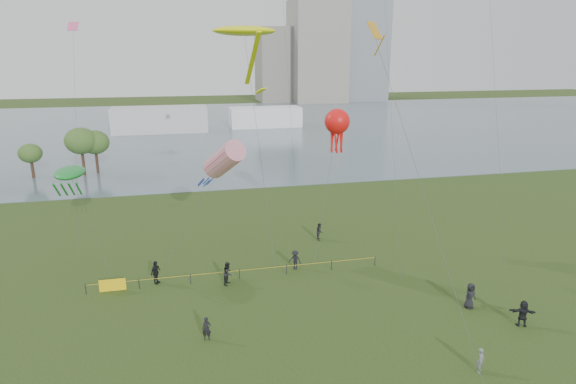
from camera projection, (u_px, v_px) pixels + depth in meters
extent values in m
plane|color=#203310|center=(325.00, 364.00, 28.96)|extent=(400.00, 400.00, 0.00)
cube|color=slate|center=(210.00, 127.00, 122.70)|extent=(400.00, 120.00, 0.08)
cube|color=gray|center=(317.00, 52.00, 185.38)|extent=(20.00, 20.00, 38.00)
cube|color=slate|center=(278.00, 65.00, 189.40)|extent=(16.00, 18.00, 28.00)
cube|color=silver|center=(160.00, 120.00, 114.63)|extent=(22.00, 8.00, 6.00)
cube|color=white|center=(265.00, 117.00, 123.12)|extent=(18.00, 7.00, 5.00)
cylinder|color=#342318|center=(84.00, 165.00, 73.58)|extent=(0.44, 0.44, 3.32)
ellipsoid|color=#426527|center=(81.00, 141.00, 72.56)|extent=(4.73, 4.73, 3.99)
cylinder|color=#342318|center=(33.00, 171.00, 72.11)|extent=(0.44, 0.44, 2.36)
ellipsoid|color=#426527|center=(30.00, 153.00, 71.38)|extent=(3.35, 3.35, 2.83)
cylinder|color=#342318|center=(97.00, 164.00, 75.03)|extent=(0.44, 0.44, 3.03)
ellipsoid|color=#426527|center=(95.00, 142.00, 74.09)|extent=(4.31, 4.31, 3.64)
cylinder|color=black|center=(86.00, 289.00, 37.29)|extent=(0.07, 0.07, 0.85)
cylinder|color=black|center=(139.00, 284.00, 38.14)|extent=(0.07, 0.07, 0.85)
cylinder|color=black|center=(190.00, 279.00, 38.99)|extent=(0.07, 0.07, 0.85)
cylinder|color=black|center=(240.00, 274.00, 39.85)|extent=(0.07, 0.07, 0.85)
cylinder|color=black|center=(287.00, 270.00, 40.70)|extent=(0.07, 0.07, 0.85)
cylinder|color=black|center=(332.00, 265.00, 41.55)|extent=(0.07, 0.07, 0.85)
cylinder|color=black|center=(375.00, 261.00, 42.40)|extent=(0.07, 0.07, 0.85)
cylinder|color=yellow|center=(239.00, 271.00, 39.76)|extent=(24.00, 0.03, 0.03)
cube|color=yellow|center=(113.00, 285.00, 37.68)|extent=(2.00, 0.04, 1.00)
imported|color=slate|center=(481.00, 360.00, 28.05)|extent=(0.67, 0.65, 1.55)
imported|color=black|center=(228.00, 273.00, 38.81)|extent=(1.07, 1.15, 1.91)
imported|color=black|center=(295.00, 260.00, 41.54)|extent=(1.28, 1.18, 1.73)
imported|color=black|center=(156.00, 272.00, 38.89)|extent=(1.03, 1.22, 1.95)
imported|color=black|center=(470.00, 296.00, 35.14)|extent=(1.08, 0.85, 1.95)
imported|color=black|center=(523.00, 313.00, 32.81)|extent=(1.81, 1.21, 1.87)
imported|color=black|center=(207.00, 329.00, 31.22)|extent=(0.64, 0.47, 1.60)
imported|color=black|center=(320.00, 231.00, 48.23)|extent=(0.91, 1.01, 1.71)
cylinder|color=#3F3F42|center=(260.00, 151.00, 41.31)|extent=(1.36, 6.21, 19.92)
ellipsoid|color=#E6ED0C|center=(244.00, 31.00, 41.32)|extent=(5.48, 3.43, 0.86)
cube|color=#E6ED0C|center=(252.00, 60.00, 38.05)|extent=(0.36, 6.98, 4.09)
cube|color=#E6ED0C|center=(261.00, 91.00, 35.06)|extent=(0.95, 0.95, 0.42)
cylinder|color=#3F3F42|center=(193.00, 214.00, 41.75)|extent=(5.82, 1.09, 9.21)
cylinder|color=#CA183F|center=(224.00, 160.00, 41.59)|extent=(3.85, 5.26, 3.96)
cylinder|color=#1834AB|center=(210.00, 182.00, 40.61)|extent=(0.60, 1.13, 0.88)
cylinder|color=#1834AB|center=(206.00, 181.00, 40.91)|extent=(0.60, 1.13, 0.88)
cylinder|color=#1834AB|center=(201.00, 182.00, 40.68)|extent=(0.60, 1.13, 0.88)
cylinder|color=#1834AB|center=(201.00, 183.00, 40.24)|extent=(0.60, 1.13, 0.88)
cylinder|color=#1834AB|center=(207.00, 183.00, 40.20)|extent=(0.60, 1.13, 0.88)
cylinder|color=#3F3F42|center=(92.00, 227.00, 39.59)|extent=(3.17, 3.74, 8.55)
ellipsoid|color=#177E29|center=(70.00, 173.00, 39.82)|extent=(2.37, 4.27, 0.83)
cylinder|color=#177E29|center=(57.00, 190.00, 38.42)|extent=(0.16, 1.79, 1.54)
cylinder|color=#177E29|center=(64.00, 189.00, 38.54)|extent=(0.16, 1.79, 1.54)
cylinder|color=#177E29|center=(71.00, 189.00, 38.66)|extent=(0.16, 1.79, 1.54)
cylinder|color=#177E29|center=(79.00, 189.00, 38.77)|extent=(0.16, 1.79, 1.54)
cylinder|color=#3F3F42|center=(325.00, 192.00, 43.35)|extent=(3.63, 5.28, 11.99)
sphere|color=red|center=(337.00, 121.00, 44.54)|extent=(2.35, 2.35, 2.35)
cylinder|color=red|center=(342.00, 138.00, 45.09)|extent=(0.18, 0.54, 2.60)
cylinder|color=red|center=(338.00, 138.00, 45.44)|extent=(0.49, 0.36, 2.61)
cylinder|color=red|center=(333.00, 138.00, 45.33)|extent=(0.49, 0.36, 2.61)
cylinder|color=red|center=(332.00, 139.00, 44.87)|extent=(0.18, 0.54, 2.60)
cylinder|color=red|center=(336.00, 139.00, 44.52)|extent=(0.49, 0.36, 2.61)
cylinder|color=red|center=(341.00, 139.00, 44.63)|extent=(0.49, 0.36, 2.61)
cylinder|color=#3F3F42|center=(426.00, 197.00, 28.83)|extent=(2.30, 12.84, 19.51)
cube|color=orange|center=(375.00, 30.00, 31.91)|extent=(1.39, 1.39, 1.13)
cylinder|color=orange|center=(379.00, 46.00, 31.34)|extent=(0.08, 1.58, 1.35)
cube|color=#E5598C|center=(73.00, 26.00, 42.79)|extent=(1.04, 1.00, 0.76)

